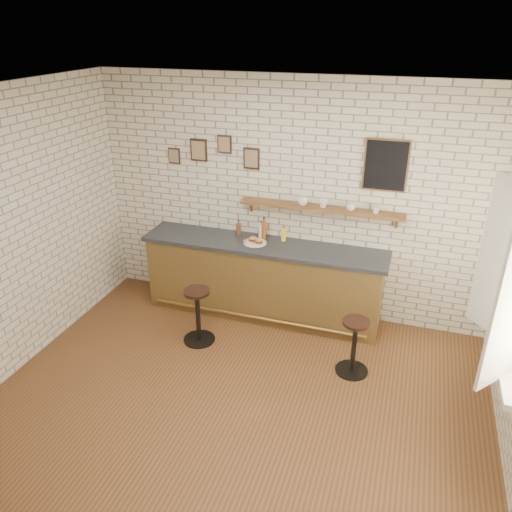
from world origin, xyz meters
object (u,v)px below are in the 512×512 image
object	(u,v)px
bar_stool_left	(198,314)
book_upper	(508,359)
shelf_cup_a	(303,201)
shelf_cup_c	(351,207)
shelf_cup_d	(376,210)
bitters_bottle_amber	(264,230)
bar_counter	(263,279)
book_lower	(507,361)
bitters_bottle_brown	(239,229)
sandwich_plate	(255,243)
shelf_cup_b	(323,204)
ciabatta_sandwich	(256,240)
bar_stool_right	(354,345)
condiment_bottle_yellow	(284,235)
bitters_bottle_white	(261,231)

from	to	relation	value
bar_stool_left	book_upper	xyz separation A→B (m)	(3.19, -0.67, 0.59)
shelf_cup_a	shelf_cup_c	size ratio (longest dim) A/B	1.24
shelf_cup_d	bitters_bottle_amber	bearing A→B (deg)	147.47
bar_counter	bar_stool_left	xyz separation A→B (m)	(-0.55, -0.83, -0.14)
book_lower	book_upper	distance (m)	0.02
bar_counter	bitters_bottle_brown	xyz separation A→B (m)	(-0.39, 0.17, 0.59)
sandwich_plate	shelf_cup_a	size ratio (longest dim) A/B	2.06
bar_counter	bitters_bottle_brown	world-z (taller)	bitters_bottle_brown
shelf_cup_a	shelf_cup_b	bearing A→B (deg)	2.61
ciabatta_sandwich	bar_stool_right	distance (m)	1.77
bar_stool_right	bar_stool_left	bearing A→B (deg)	179.54
shelf_cup_c	book_lower	bearing A→B (deg)	-130.09
ciabatta_sandwich	book_upper	world-z (taller)	ciabatta_sandwich
bitters_bottle_brown	condiment_bottle_yellow	distance (m)	0.60
bitters_bottle_amber	book_lower	world-z (taller)	bitters_bottle_amber
sandwich_plate	book_upper	world-z (taller)	sandwich_plate
shelf_cup_d	shelf_cup_a	bearing A→B (deg)	146.30
book_lower	shelf_cup_d	bearing A→B (deg)	135.19
bitters_bottle_white	bar_stool_right	bearing A→B (deg)	-36.19
ciabatta_sandwich	bitters_bottle_white	xyz separation A→B (m)	(0.01, 0.19, 0.05)
shelf_cup_d	book_lower	xyz separation A→B (m)	(1.33, -1.71, -0.60)
bitters_bottle_white	condiment_bottle_yellow	world-z (taller)	bitters_bottle_white
bar_stool_right	shelf_cup_c	xyz separation A→B (m)	(-0.29, 1.05, 1.19)
shelf_cup_b	shelf_cup_d	xyz separation A→B (m)	(0.62, 0.00, -0.01)
shelf_cup_b	book_upper	distance (m)	2.66
bitters_bottle_amber	shelf_cup_b	bearing A→B (deg)	2.16
shelf_cup_a	book_lower	size ratio (longest dim) A/B	0.59
bitters_bottle_amber	bar_stool_right	bearing A→B (deg)	-36.97
bar_counter	bar_stool_right	bearing A→B (deg)	-32.96
shelf_cup_c	shelf_cup_b	bearing A→B (deg)	96.49
sandwich_plate	bitters_bottle_white	xyz separation A→B (m)	(0.02, 0.19, 0.09)
bitters_bottle_amber	book_lower	bearing A→B (deg)	-32.12
bitters_bottle_brown	book_upper	bearing A→B (deg)	-29.01
bitters_bottle_white	shelf_cup_a	world-z (taller)	shelf_cup_a
bitters_bottle_brown	bar_counter	bearing A→B (deg)	-23.98
bar_stool_left	shelf_cup_c	xyz separation A→B (m)	(1.56, 1.03, 1.17)
sandwich_plate	shelf_cup_a	bearing A→B (deg)	21.83
bitters_bottle_brown	shelf_cup_b	xyz separation A→B (m)	(1.07, 0.03, 0.46)
shelf_cup_d	ciabatta_sandwich	bearing A→B (deg)	155.02
condiment_bottle_yellow	shelf_cup_a	world-z (taller)	shelf_cup_a
bar_stool_left	shelf_cup_d	size ratio (longest dim) A/B	7.58
bar_stool_left	shelf_cup_a	size ratio (longest dim) A/B	5.11
shelf_cup_c	book_lower	distance (m)	2.43
ciabatta_sandwich	book_lower	size ratio (longest dim) A/B	0.82
shelf_cup_a	bar_stool_right	bearing A→B (deg)	-47.59
ciabatta_sandwich	condiment_bottle_yellow	size ratio (longest dim) A/B	0.98
bar_stool_left	book_lower	distance (m)	3.31
sandwich_plate	shelf_cup_d	bearing A→B (deg)	8.66
sandwich_plate	bar_counter	bearing A→B (deg)	7.48
sandwich_plate	book_lower	distance (m)	3.12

